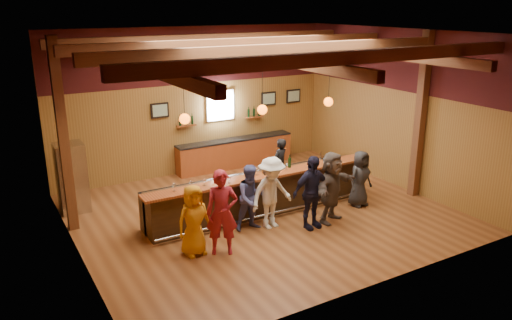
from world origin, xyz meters
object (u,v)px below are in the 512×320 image
Objects in this scene: stainless_fridge at (72,178)px; customer_denim at (252,198)px; bar_counter at (260,192)px; customer_redvest at (222,213)px; customer_orange at (194,220)px; back_bar_cabinet at (235,153)px; ice_bucket at (266,168)px; customer_brown at (332,187)px; customer_navy at (311,192)px; bartender at (280,165)px; bottle_a at (289,163)px; customer_dark at (360,179)px; customer_white at (271,193)px.

stainless_fridge reaches higher than customer_denim.
bar_counter is 2.42m from customer_redvest.
customer_orange is at bearing -160.42° from customer_denim.
customer_denim reaches higher than customer_orange.
customer_redvest is at bearing -30.76° from customer_orange.
stainless_fridge is at bearing 110.45° from customer_orange.
back_bar_cabinet is 4.03m from ice_bucket.
customer_orange is 0.88× the size of customer_brown.
stainless_fridge is (-4.12, 2.45, 0.38)m from bar_counter.
bar_counter is 3.52× the size of customer_navy.
customer_orange is (-3.55, -4.85, 0.30)m from back_bar_cabinet.
customer_orange is at bearing 154.74° from customer_brown.
customer_redvest reaches higher than customer_navy.
bartender is at bearing 71.47° from customer_navy.
customer_orange is 3.37m from bottle_a.
customer_orange is (1.75, -3.73, -0.12)m from stainless_fridge.
bar_counter is 3.76m from back_bar_cabinet.
back_bar_cabinet is 2.23× the size of customer_navy.
back_bar_cabinet is at bearing 66.90° from customer_brown.
bar_counter is 2.68m from customer_dark.
bartender is (1.96, 1.83, -0.03)m from customer_denim.
stainless_fridge is 5.56m from bartender.
bartender is at bearing 115.23° from customer_dark.
customer_white is at bearing 173.43° from customer_dark.
customer_navy is at bearing -37.49° from customer_white.
customer_orange reaches higher than back_bar_cabinet.
bottle_a is at bearing 85.55° from customer_brown.
customer_redvest reaches higher than customer_white.
customer_denim is at bearing -130.49° from bar_counter.
customer_navy is (1.27, -0.63, 0.10)m from customer_denim.
customer_redvest is (0.54, -0.26, 0.16)m from customer_orange.
customer_navy is 1.19× the size of customer_dark.
bar_counter is at bearing 107.56° from customer_brown.
customer_redvest is 5.52× the size of bottle_a.
customer_navy is 0.65m from customer_brown.
bartender is (0.04, 2.39, -0.12)m from customer_brown.
stainless_fridge is 7.44m from customer_dark.
ice_bucket is (0.30, 0.76, 0.34)m from customer_white.
customer_navy is 1.16× the size of bartender.
ice_bucket is (-2.44, 0.76, 0.47)m from customer_dark.
customer_brown is (0.65, 0.06, -0.01)m from customer_navy.
bartender is (3.62, 2.28, -0.01)m from customer_orange.
back_bar_cabinet is 5.08m from customer_navy.
customer_dark is at bearing -17.20° from ice_bucket.
customer_dark is at bearing 11.11° from customer_navy.
bottle_a is at bearing -28.10° from stainless_fridge.
bartender is at bearing -15.10° from stainless_fridge.
ice_bucket is (-0.52, 1.23, 0.33)m from customer_navy.
customer_dark is (4.31, 0.56, -0.18)m from customer_redvest.
customer_denim reaches higher than customer_dark.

